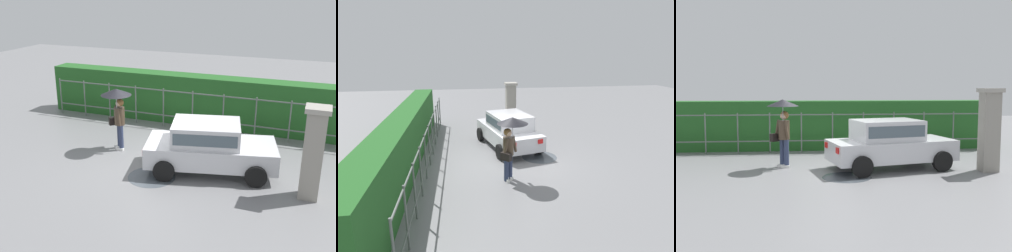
# 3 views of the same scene
# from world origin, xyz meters

# --- Properties ---
(ground_plane) EXTENTS (40.00, 40.00, 0.00)m
(ground_plane) POSITION_xyz_m (0.00, 0.00, 0.00)
(ground_plane) COLOR slate
(car) EXTENTS (3.98, 2.54, 1.48)m
(car) POSITION_xyz_m (1.86, -0.06, 0.80)
(car) COLOR silver
(car) RESTS_ON ground
(pedestrian) EXTENTS (0.97, 0.97, 2.09)m
(pedestrian) POSITION_xyz_m (-1.31, 0.39, 1.54)
(pedestrian) COLOR #2D3856
(pedestrian) RESTS_ON ground
(gate_pillar) EXTENTS (0.60, 0.60, 2.42)m
(gate_pillar) POSITION_xyz_m (4.68, -0.63, 1.24)
(gate_pillar) COLOR gray
(gate_pillar) RESTS_ON ground
(fence_section) EXTENTS (11.66, 0.05, 1.50)m
(fence_section) POSITION_xyz_m (0.34, 3.07, 0.82)
(fence_section) COLOR #59605B
(fence_section) RESTS_ON ground
(hedge_row) EXTENTS (12.61, 0.90, 1.90)m
(hedge_row) POSITION_xyz_m (0.34, 3.90, 0.95)
(hedge_row) COLOR #235B23
(hedge_row) RESTS_ON ground
(puddle_near) EXTENTS (1.36, 1.36, 0.00)m
(puddle_near) POSITION_xyz_m (0.49, -1.06, 0.00)
(puddle_near) COLOR #4C545B
(puddle_near) RESTS_ON ground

